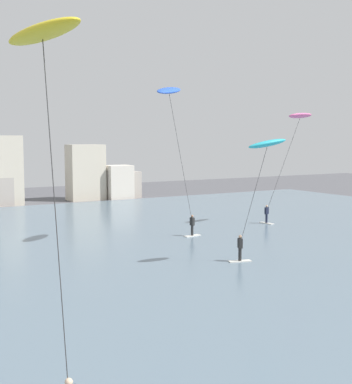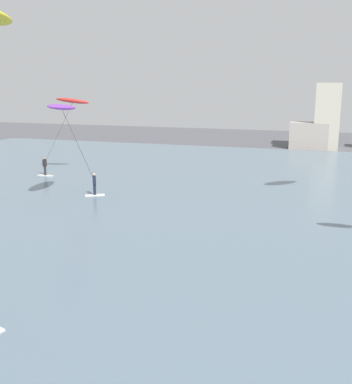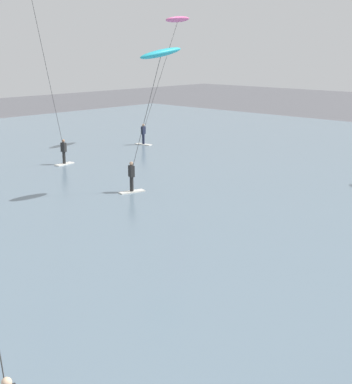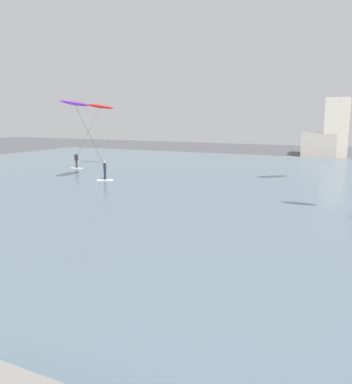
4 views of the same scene
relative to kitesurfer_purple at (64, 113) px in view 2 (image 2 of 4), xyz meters
The scene contains 3 objects.
water_bay 16.98m from the kitesurfer_purple, 17.82° to the left, with size 84.00×52.00×0.10m, color slate.
kitesurfer_purple is the anchor object (origin of this frame).
kitesurfer_red 10.24m from the kitesurfer_purple, 118.11° to the left, with size 4.33×2.75×6.85m.
Camera 2 is at (1.58, -2.27, 8.28)m, focal length 44.88 mm.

